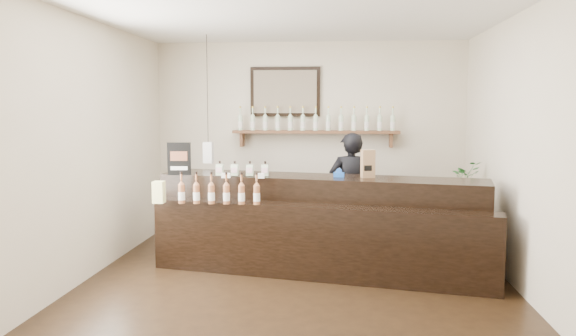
{
  "coord_description": "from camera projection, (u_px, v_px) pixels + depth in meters",
  "views": [
    {
      "loc": [
        0.45,
        -5.74,
        1.83
      ],
      "look_at": [
        -0.15,
        0.7,
        1.15
      ],
      "focal_mm": 35.0,
      "sensor_mm": 36.0,
      "label": 1
    }
  ],
  "objects": [
    {
      "name": "ground",
      "position": [
        296.0,
        283.0,
        5.92
      ],
      "size": [
        5.0,
        5.0,
        0.0
      ],
      "primitive_type": "plane",
      "color": "black",
      "rests_on": "ground"
    },
    {
      "name": "room_shell",
      "position": [
        296.0,
        121.0,
        5.74
      ],
      "size": [
        5.0,
        5.0,
        5.0
      ],
      "color": "beige",
      "rests_on": "ground"
    },
    {
      "name": "back_wall_decor",
      "position": [
        299.0,
        114.0,
        8.1
      ],
      "size": [
        2.66,
        0.96,
        1.69
      ],
      "color": "#56331D",
      "rests_on": "ground"
    },
    {
      "name": "counter",
      "position": [
        319.0,
        226.0,
        6.41
      ],
      "size": [
        3.83,
        1.73,
        1.23
      ],
      "color": "black",
      "rests_on": "ground"
    },
    {
      "name": "promo_sign",
      "position": [
        179.0,
        159.0,
        6.58
      ],
      "size": [
        0.27,
        0.05,
        0.38
      ],
      "color": "black",
      "rests_on": "counter"
    },
    {
      "name": "paper_bag",
      "position": [
        368.0,
        164.0,
        6.35
      ],
      "size": [
        0.17,
        0.14,
        0.32
      ],
      "color": "olive",
      "rests_on": "counter"
    },
    {
      "name": "tape_dispenser",
      "position": [
        339.0,
        174.0,
        6.4
      ],
      "size": [
        0.13,
        0.07,
        0.1
      ],
      "color": "#194DB0",
      "rests_on": "counter"
    },
    {
      "name": "side_cabinet",
      "position": [
        464.0,
        224.0,
        6.98
      ],
      "size": [
        0.55,
        0.65,
        0.81
      ],
      "color": "#56331D",
      "rests_on": "ground"
    },
    {
      "name": "potted_plant",
      "position": [
        465.0,
        177.0,
        6.92
      ],
      "size": [
        0.45,
        0.43,
        0.38
      ],
      "primitive_type": "imported",
      "rotation": [
        0.0,
        0.0,
        0.5
      ],
      "color": "#2D7030",
      "rests_on": "side_cabinet"
    },
    {
      "name": "shopkeeper",
      "position": [
        350.0,
        183.0,
        7.31
      ],
      "size": [
        0.68,
        0.49,
        1.73
      ],
      "primitive_type": "imported",
      "rotation": [
        0.0,
        0.0,
        3.28
      ],
      "color": "black",
      "rests_on": "ground"
    }
  ]
}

